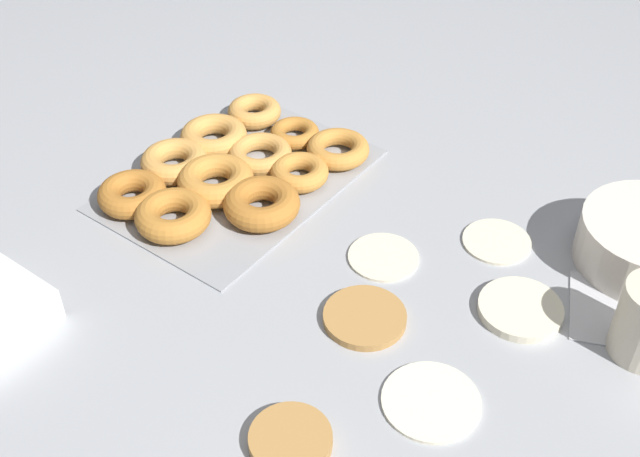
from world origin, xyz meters
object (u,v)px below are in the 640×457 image
at_px(donut_tray, 231,171).
at_px(spatula, 594,291).
at_px(pancake_5, 520,309).
at_px(pancake_2, 365,317).
at_px(pancake_4, 291,440).
at_px(pancake_1, 497,240).
at_px(pancake_0, 431,400).
at_px(pancake_3, 383,256).

xyz_separation_m(donut_tray, spatula, (-0.10, 0.54, -0.02)).
bearing_deg(pancake_5, pancake_2, -49.41).
bearing_deg(pancake_5, pancake_4, -18.89).
bearing_deg(pancake_2, pancake_1, 164.35).
relative_size(pancake_0, pancake_5, 1.06).
xyz_separation_m(pancake_1, donut_tray, (0.11, -0.39, 0.02)).
height_order(pancake_3, pancake_4, pancake_4).
xyz_separation_m(pancake_0, pancake_5, (-0.19, 0.02, 0.00)).
bearing_deg(donut_tray, spatula, 100.57).
height_order(pancake_0, pancake_4, pancake_4).
bearing_deg(pancake_3, pancake_2, 21.87).
bearing_deg(pancake_4, pancake_5, 161.11).
bearing_deg(pancake_0, pancake_2, -114.46).
bearing_deg(pancake_4, pancake_0, 145.93).
relative_size(pancake_3, spatula, 0.36).
xyz_separation_m(pancake_0, pancake_4, (0.14, -0.09, 0.00)).
height_order(pancake_2, spatula, pancake_2).
height_order(pancake_1, pancake_5, pancake_5).
xyz_separation_m(pancake_4, spatula, (-0.42, 0.17, -0.00)).
bearing_deg(pancake_1, pancake_4, -3.54).
xyz_separation_m(pancake_3, spatula, (-0.11, 0.26, -0.00)).
xyz_separation_m(pancake_0, donut_tray, (-0.18, -0.46, 0.02)).
bearing_deg(pancake_0, pancake_4, -34.07).
height_order(pancake_2, pancake_3, pancake_2).
distance_m(pancake_0, pancake_2, 0.15).
bearing_deg(donut_tray, pancake_5, 91.23).
bearing_deg(pancake_1, pancake_5, 39.65).
height_order(pancake_1, donut_tray, donut_tray).
distance_m(pancake_0, donut_tray, 0.49).
bearing_deg(pancake_5, donut_tray, -88.77).
xyz_separation_m(pancake_5, donut_tray, (0.01, -0.48, 0.01)).
bearing_deg(pancake_2, pancake_4, 10.91).
relative_size(pancake_3, pancake_4, 1.06).
bearing_deg(donut_tray, pancake_4, 49.02).
distance_m(pancake_3, spatula, 0.28).
xyz_separation_m(pancake_1, spatula, (0.01, 0.15, -0.00)).
relative_size(pancake_0, pancake_3, 1.17).
bearing_deg(spatula, pancake_4, -45.18).
bearing_deg(pancake_3, pancake_5, 95.36).
bearing_deg(pancake_4, pancake_3, -165.03).
distance_m(pancake_0, pancake_1, 0.30).
distance_m(pancake_3, pancake_4, 0.32).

